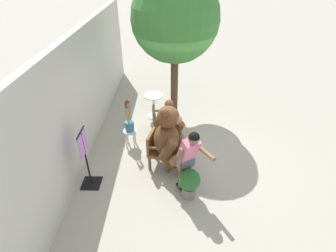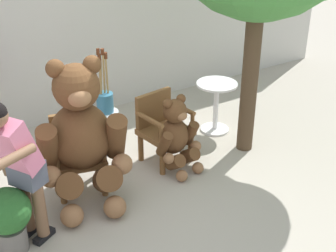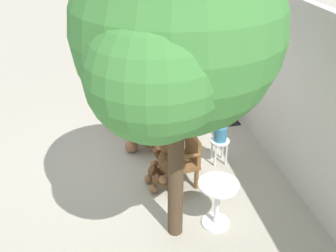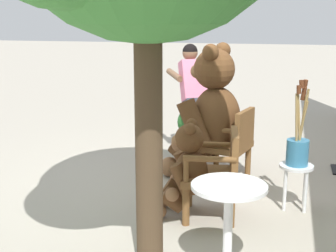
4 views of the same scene
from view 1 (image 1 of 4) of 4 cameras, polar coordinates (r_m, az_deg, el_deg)
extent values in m
plane|color=#A8A091|center=(6.69, 3.31, -5.10)|extent=(60.00, 60.00, 0.00)
cube|color=beige|center=(6.28, -18.81, 5.49)|extent=(10.00, 0.16, 2.80)
cube|color=brown|center=(5.99, -1.49, -5.43)|extent=(0.67, 0.64, 0.07)
cylinder|color=brown|center=(5.92, -0.12, -8.77)|extent=(0.07, 0.07, 0.37)
cylinder|color=brown|center=(6.26, 0.99, -6.02)|extent=(0.07, 0.07, 0.37)
cylinder|color=brown|center=(6.01, -4.02, -8.05)|extent=(0.07, 0.07, 0.37)
cylinder|color=brown|center=(6.35, -2.71, -5.39)|extent=(0.07, 0.07, 0.37)
cube|color=brown|center=(5.89, -3.68, -3.20)|extent=(0.52, 0.18, 0.42)
cylinder|color=brown|center=(5.64, -2.25, -4.96)|extent=(0.17, 0.48, 0.06)
cylinder|color=brown|center=(5.67, -0.18, -6.18)|extent=(0.05, 0.05, 0.22)
cylinder|color=brown|center=(6.02, -0.86, -2.10)|extent=(0.17, 0.48, 0.06)
cylinder|color=brown|center=(6.04, 1.06, -3.24)|extent=(0.05, 0.05, 0.22)
cube|color=brown|center=(6.91, -1.08, 0.54)|extent=(0.63, 0.60, 0.07)
cylinder|color=brown|center=(6.87, 0.89, -1.92)|extent=(0.07, 0.07, 0.37)
cylinder|color=brown|center=(7.24, 0.39, 0.18)|extent=(0.07, 0.07, 0.37)
cylinder|color=brown|center=(6.83, -2.60, -2.17)|extent=(0.07, 0.07, 0.37)
cylinder|color=brown|center=(7.21, -2.92, -0.05)|extent=(0.07, 0.07, 0.37)
cube|color=brown|center=(6.76, -3.04, 2.15)|extent=(0.52, 0.14, 0.42)
cylinder|color=brown|center=(6.56, -0.86, 1.22)|extent=(0.13, 0.48, 0.06)
cylinder|color=brown|center=(6.64, 0.95, 0.55)|extent=(0.05, 0.05, 0.22)
cylinder|color=brown|center=(6.99, -1.33, 3.40)|extent=(0.13, 0.48, 0.06)
cylinder|color=brown|center=(7.06, 0.38, 2.74)|extent=(0.05, 0.05, 0.22)
ellipsoid|color=brown|center=(5.78, -0.35, -2.90)|extent=(0.77, 0.70, 0.76)
sphere|color=brown|center=(5.45, 0.01, 1.98)|extent=(0.48, 0.48, 0.48)
ellipsoid|color=#8C603D|center=(5.42, 2.10, 1.36)|extent=(0.26, 0.23, 0.18)
sphere|color=black|center=(5.42, 2.11, 1.47)|extent=(0.07, 0.07, 0.07)
sphere|color=brown|center=(5.20, -0.77, 2.93)|extent=(0.19, 0.19, 0.19)
sphere|color=brown|center=(5.50, 0.25, 4.79)|extent=(0.19, 0.19, 0.19)
cylinder|color=brown|center=(5.48, -0.05, -5.24)|extent=(0.31, 0.46, 0.57)
sphere|color=#8C603D|center=(5.61, 1.42, -7.62)|extent=(0.23, 0.23, 0.23)
cylinder|color=brown|center=(6.04, 1.70, -1.15)|extent=(0.31, 0.46, 0.57)
sphere|color=#8C603D|center=(6.17, 3.07, -3.20)|extent=(0.23, 0.23, 0.23)
cylinder|color=brown|center=(5.83, 1.80, -7.73)|extent=(0.38, 0.52, 0.45)
sphere|color=#8C603D|center=(5.92, 3.89, -9.69)|extent=(0.24, 0.24, 0.24)
cylinder|color=brown|center=(6.14, 2.69, -5.30)|extent=(0.38, 0.52, 0.45)
sphere|color=#8C603D|center=(6.25, 4.73, -6.97)|extent=(0.24, 0.24, 0.24)
ellipsoid|color=brown|center=(6.89, 0.41, 0.70)|extent=(0.43, 0.38, 0.45)
sphere|color=brown|center=(6.71, 0.61, 3.17)|extent=(0.28, 0.28, 0.28)
ellipsoid|color=#8C603D|center=(6.74, 1.62, 3.08)|extent=(0.15, 0.12, 0.10)
sphere|color=black|center=(6.74, 1.63, 3.13)|extent=(0.04, 0.04, 0.04)
sphere|color=brown|center=(6.56, 0.62, 3.60)|extent=(0.11, 0.11, 0.11)
sphere|color=brown|center=(6.74, 0.37, 4.49)|extent=(0.11, 0.11, 0.11)
cylinder|color=brown|center=(6.73, 1.27, -0.21)|extent=(0.16, 0.26, 0.34)
sphere|color=#8C603D|center=(6.82, 2.01, -1.24)|extent=(0.13, 0.13, 0.13)
cylinder|color=brown|center=(7.07, 0.79, 1.65)|extent=(0.16, 0.26, 0.34)
sphere|color=#8C603D|center=(7.17, 1.47, 0.74)|extent=(0.13, 0.13, 0.13)
cylinder|color=brown|center=(6.95, 1.87, -1.40)|extent=(0.20, 0.30, 0.26)
sphere|color=#8C603D|center=(7.03, 2.95, -2.17)|extent=(0.14, 0.14, 0.14)
cylinder|color=brown|center=(7.14, 1.58, -0.32)|extent=(0.20, 0.30, 0.26)
sphere|color=#8C603D|center=(7.24, 2.60, -0.97)|extent=(0.14, 0.14, 0.14)
cube|color=black|center=(5.70, 2.79, -13.15)|extent=(0.25, 0.20, 0.06)
cylinder|color=brown|center=(5.38, 2.92, -9.94)|extent=(0.12, 0.12, 0.82)
cube|color=black|center=(5.76, 4.36, -12.50)|extent=(0.25, 0.20, 0.06)
cylinder|color=brown|center=(5.46, 4.56, -9.30)|extent=(0.12, 0.12, 0.82)
cube|color=#4C5160|center=(5.23, 3.86, -7.38)|extent=(0.34, 0.37, 0.24)
cube|color=pink|center=(4.97, 4.56, -5.17)|extent=(0.48, 0.46, 0.58)
sphere|color=brown|center=(4.66, 5.69, -2.68)|extent=(0.21, 0.21, 0.21)
sphere|color=black|center=(4.64, 5.70, -2.48)|extent=(0.21, 0.21, 0.21)
cylinder|color=brown|center=(4.87, 8.06, -5.63)|extent=(0.53, 0.35, 0.13)
cylinder|color=brown|center=(4.96, 2.63, -6.92)|extent=(0.19, 0.16, 0.51)
cylinder|color=silver|center=(6.62, -8.27, -1.07)|extent=(0.34, 0.34, 0.03)
cylinder|color=silver|center=(6.85, -8.82, -2.17)|extent=(0.04, 0.04, 0.43)
cylinder|color=silver|center=(6.69, -9.07, -3.16)|extent=(0.04, 0.04, 0.43)
cylinder|color=silver|center=(6.82, -7.18, -2.20)|extent=(0.04, 0.04, 0.43)
cylinder|color=silver|center=(6.66, -7.39, -3.20)|extent=(0.04, 0.04, 0.43)
cylinder|color=teal|center=(6.54, -8.37, -0.03)|extent=(0.22, 0.22, 0.26)
cylinder|color=#997A47|center=(6.36, -8.92, 2.05)|extent=(0.09, 0.09, 0.70)
cylinder|color=#592D19|center=(6.17, -9.23, 5.12)|extent=(0.05, 0.05, 0.09)
cylinder|color=#997A47|center=(6.39, -8.55, 2.25)|extent=(0.04, 0.09, 0.70)
cylinder|color=#592D19|center=(6.20, -8.85, 5.33)|extent=(0.05, 0.05, 0.08)
cylinder|color=#997A47|center=(6.43, -8.29, 2.20)|extent=(0.05, 0.06, 0.65)
cylinder|color=#592D19|center=(6.24, -8.56, 5.07)|extent=(0.05, 0.05, 0.08)
cylinder|color=#997A47|center=(6.39, -8.83, 1.83)|extent=(0.08, 0.07, 0.63)
cylinder|color=#592D19|center=(6.21, -9.11, 4.61)|extent=(0.05, 0.05, 0.09)
cylinder|color=#997A47|center=(6.40, -8.76, 1.62)|extent=(0.09, 0.11, 0.58)
cylinder|color=#592D19|center=(6.23, -9.02, 4.20)|extent=(0.05, 0.06, 0.09)
cylinder|color=white|center=(7.66, -3.18, 6.63)|extent=(0.56, 0.56, 0.03)
cylinder|color=white|center=(7.83, -3.10, 4.28)|extent=(0.07, 0.07, 0.69)
cylinder|color=white|center=(8.00, -3.02, 2.22)|extent=(0.40, 0.40, 0.03)
cylinder|color=#473523|center=(7.49, 1.39, 9.43)|extent=(0.21, 0.21, 2.21)
sphere|color=#3D7F38|center=(6.97, 1.59, 22.42)|extent=(2.22, 2.22, 2.22)
sphere|color=#3D7F38|center=(7.56, 4.27, 21.53)|extent=(1.33, 1.33, 1.33)
cylinder|color=slate|center=(5.49, 4.51, -13.99)|extent=(0.28, 0.28, 0.26)
sphere|color=#286028|center=(5.25, 4.67, -11.56)|extent=(0.44, 0.44, 0.44)
cube|color=black|center=(6.03, -16.28, -11.86)|extent=(0.40, 0.40, 0.02)
cylinder|color=black|center=(5.59, -17.35, -7.04)|extent=(0.04, 0.04, 1.35)
cylinder|color=black|center=(5.19, -18.58, -1.35)|extent=(0.44, 0.03, 0.03)
cube|color=#B77AD1|center=(5.34, -18.08, -3.64)|extent=(0.40, 0.03, 0.48)
camera|label=2|loc=(5.19, 52.95, 8.80)|focal=50.00mm
camera|label=3|loc=(10.59, 6.92, 31.91)|focal=40.00mm
camera|label=4|loc=(10.32, -4.34, 20.86)|focal=50.00mm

